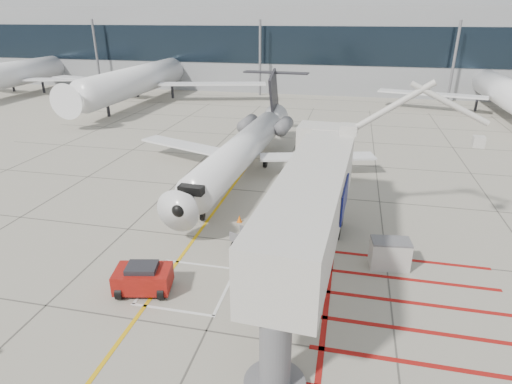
# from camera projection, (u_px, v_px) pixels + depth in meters

# --- Properties ---
(ground_plane) EXTENTS (260.00, 260.00, 0.00)m
(ground_plane) POSITION_uv_depth(u_px,v_px,m) (231.00, 279.00, 22.25)
(ground_plane) COLOR #9C9686
(ground_plane) RESTS_ON ground
(regional_jet) EXTENTS (23.94, 29.47, 7.42)m
(regional_jet) POSITION_uv_depth(u_px,v_px,m) (233.00, 140.00, 33.16)
(regional_jet) COLOR white
(regional_jet) RESTS_ON ground_plane
(jet_bridge) EXTENTS (10.51, 20.32, 7.93)m
(jet_bridge) POSITION_uv_depth(u_px,v_px,m) (309.00, 215.00, 20.31)
(jet_bridge) COLOR beige
(jet_bridge) RESTS_ON ground_plane
(pushback_tug) EXTENTS (2.99, 2.21, 1.58)m
(pushback_tug) POSITION_uv_depth(u_px,v_px,m) (143.00, 277.00, 21.04)
(pushback_tug) COLOR maroon
(pushback_tug) RESTS_ON ground_plane
(baggage_cart) EXTENTS (2.03, 1.67, 1.10)m
(baggage_cart) POSITION_uv_depth(u_px,v_px,m) (247.00, 240.00, 25.02)
(baggage_cart) COLOR #5E5E63
(baggage_cart) RESTS_ON ground_plane
(ground_power_unit) EXTENTS (2.18, 1.43, 1.62)m
(ground_power_unit) POSITION_uv_depth(u_px,v_px,m) (390.00, 254.00, 23.08)
(ground_power_unit) COLOR #BBB7B2
(ground_power_unit) RESTS_ON ground_plane
(cone_nose) EXTENTS (0.38, 0.38, 0.53)m
(cone_nose) POSITION_uv_depth(u_px,v_px,m) (175.00, 208.00, 29.81)
(cone_nose) COLOR #DB5A0B
(cone_nose) RESTS_ON ground_plane
(cone_side) EXTENTS (0.34, 0.34, 0.47)m
(cone_side) POSITION_uv_depth(u_px,v_px,m) (239.00, 219.00, 28.33)
(cone_side) COLOR orange
(cone_side) RESTS_ON ground_plane
(terminal_building) EXTENTS (180.00, 28.00, 14.00)m
(terminal_building) POSITION_uv_depth(u_px,v_px,m) (381.00, 47.00, 80.62)
(terminal_building) COLOR gray
(terminal_building) RESTS_ON ground_plane
(terminal_glass_band) EXTENTS (180.00, 0.10, 6.00)m
(terminal_glass_band) POSITION_uv_depth(u_px,v_px,m) (386.00, 47.00, 67.58)
(terminal_glass_band) COLOR black
(terminal_glass_band) RESTS_ON ground_plane
(bg_aircraft_a) EXTENTS (36.77, 40.86, 12.26)m
(bg_aircraft_a) POSITION_uv_depth(u_px,v_px,m) (13.00, 57.00, 71.48)
(bg_aircraft_a) COLOR silver
(bg_aircraft_a) RESTS_ON ground_plane
(bg_aircraft_b) EXTENTS (37.40, 41.56, 12.47)m
(bg_aircraft_b) POSITION_uv_depth(u_px,v_px,m) (146.00, 60.00, 66.61)
(bg_aircraft_b) COLOR silver
(bg_aircraft_b) RESTS_ON ground_plane
(bg_aircraft_c) EXTENTS (32.70, 36.34, 10.90)m
(bg_aircraft_c) POSITION_uv_depth(u_px,v_px,m) (509.00, 74.00, 56.51)
(bg_aircraft_c) COLOR silver
(bg_aircraft_c) RESTS_ON ground_plane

